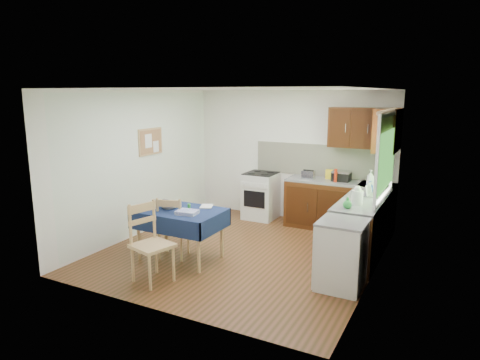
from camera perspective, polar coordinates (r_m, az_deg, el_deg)
The scene contains 33 objects.
floor at distance 6.82m, azimuth 0.23°, elevation -9.47°, with size 4.20×4.20×0.00m, color #432D11.
ceiling at distance 6.37m, azimuth 0.25°, elevation 12.03°, with size 4.00×4.20×0.02m, color white.
wall_back at distance 8.38m, azimuth 6.82°, elevation 3.26°, with size 4.00×0.02×2.50m, color white.
wall_front at distance 4.75m, azimuth -11.43°, elevation -3.27°, with size 4.00×0.02×2.50m, color white.
wall_left at distance 7.59m, azimuth -13.33°, elevation 2.17°, with size 0.02×4.20×2.50m, color white.
wall_right at distance 5.86m, azimuth 17.91°, elevation -0.81°, with size 0.02×4.20×2.50m, color white.
base_cabinets at distance 7.37m, azimuth 14.26°, elevation -4.69°, with size 1.90×2.30×0.86m.
worktop_back at distance 7.85m, azimuth 13.16°, elevation -0.27°, with size 1.90×0.60×0.04m, color slate.
worktop_right at distance 6.62m, azimuth 16.12°, elevation -2.61°, with size 0.60×1.70×0.04m, color slate.
worktop_corner at distance 7.72m, azimuth 17.83°, elevation -0.72°, with size 0.60×0.60×0.04m, color slate.
splashback at distance 8.17m, azimuth 11.05°, elevation 2.56°, with size 2.70×0.02×0.60m, color white.
upper_cabinets at distance 7.61m, azimuth 16.98°, elevation 6.56°, with size 1.20×0.85×0.70m.
stove at distance 8.44m, azimuth 2.79°, elevation -2.08°, with size 0.60×0.61×0.92m.
window at distance 6.48m, azimuth 18.94°, elevation 3.87°, with size 0.04×1.48×1.26m.
fridge at distance 5.63m, azimuth 13.37°, elevation -9.67°, with size 0.58×0.60×0.89m.
corkboard at distance 7.75m, azimuth -11.84°, elevation 5.03°, with size 0.04×0.62×0.47m.
dining_table at distance 6.40m, azimuth -8.00°, elevation -4.86°, with size 1.25×0.85×0.76m.
chair_far at distance 6.48m, azimuth -9.01°, elevation -6.05°, with size 0.53×0.53×0.95m.
chair_near at distance 5.76m, azimuth -11.94°, elevation -7.90°, with size 0.57×0.57×1.05m.
toaster at distance 7.88m, azimuth 9.11°, elevation 0.69°, with size 0.23×0.14×0.18m.
sandwich_press at distance 7.84m, azimuth 13.37°, elevation 0.52°, with size 0.31×0.27×0.18m.
sauce_bottle at distance 7.70m, azimuth 12.63°, elevation 0.58°, with size 0.05×0.05×0.24m, color red.
yellow_packet at distance 7.99m, azimuth 11.83°, elevation 0.76°, with size 0.13×0.09×0.17m, color yellow.
dish_rack at distance 6.84m, azimuth 16.76°, elevation -1.82°, with size 0.38×0.29×0.18m.
kettle at distance 6.24m, azimuth 15.37°, elevation -2.10°, with size 0.16×0.16×0.27m.
cup at distance 7.65m, azimuth 17.61°, elevation -0.31°, with size 0.12×0.12×0.09m, color white.
soap_bottle_a at distance 7.21m, azimuth 16.99°, elevation -0.01°, with size 0.13×0.13×0.33m, color silver.
soap_bottle_b at distance 7.04m, azimuth 16.87°, elevation -0.87°, with size 0.08×0.09×0.19m, color #1C3DA3.
soap_bottle_c at distance 6.01m, azimuth 14.13°, elevation -2.95°, with size 0.12×0.12×0.16m, color green.
plate_bowl at distance 6.47m, azimuth -9.42°, elevation -3.47°, with size 0.26×0.26×0.06m, color beige.
book at distance 6.49m, azimuth -5.25°, elevation -3.51°, with size 0.18×0.24×0.02m, color white.
spice_jar at distance 6.33m, azimuth -6.81°, elevation -3.58°, with size 0.05×0.05×0.09m, color #278F2C.
tea_towel at distance 6.13m, azimuth -7.05°, elevation -4.29°, with size 0.29×0.23×0.05m, color #293498.
Camera 1 is at (2.91, -5.66, 2.45)m, focal length 32.00 mm.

